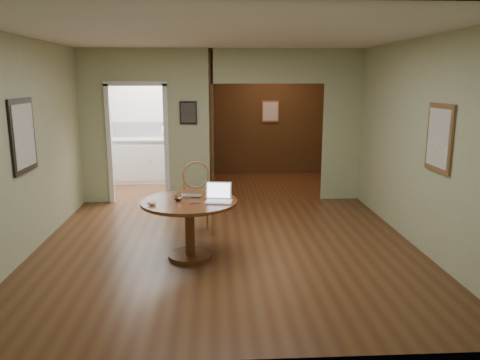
{
  "coord_description": "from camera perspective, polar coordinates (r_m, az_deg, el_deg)",
  "views": [
    {
      "loc": [
        -0.16,
        -5.81,
        2.17
      ],
      "look_at": [
        0.16,
        -0.2,
        0.96
      ],
      "focal_mm": 35.0,
      "sensor_mm": 36.0,
      "label": 1
    }
  ],
  "objects": [
    {
      "name": "floor",
      "position": [
        6.2,
        -1.55,
        -8.33
      ],
      "size": [
        5.0,
        5.0,
        0.0
      ],
      "primitive_type": "plane",
      "color": "#492615",
      "rests_on": "ground"
    },
    {
      "name": "room_shell",
      "position": [
        8.95,
        -5.23,
        6.45
      ],
      "size": [
        5.2,
        7.5,
        5.0
      ],
      "color": "silver",
      "rests_on": "ground"
    },
    {
      "name": "dining_table",
      "position": [
        5.77,
        -6.18,
        -4.31
      ],
      "size": [
        1.17,
        1.17,
        0.73
      ],
      "rotation": [
        0.0,
        0.0,
        0.0
      ],
      "color": "brown",
      "rests_on": "ground"
    },
    {
      "name": "chair",
      "position": [
        6.7,
        -5.13,
        -1.68
      ],
      "size": [
        0.54,
        0.54,
        1.03
      ],
      "rotation": [
        0.0,
        0.0,
        0.29
      ],
      "color": "#9F6B38",
      "rests_on": "ground"
    },
    {
      "name": "open_laptop",
      "position": [
        5.64,
        -2.62,
        -1.98
      ],
      "size": [
        0.35,
        0.32,
        0.22
      ],
      "rotation": [
        0.0,
        0.0,
        -0.16
      ],
      "color": "white",
      "rests_on": "dining_table"
    },
    {
      "name": "closed_laptop",
      "position": [
        5.84,
        -6.47,
        -2.04
      ],
      "size": [
        0.36,
        0.26,
        0.03
      ],
      "primitive_type": "imported",
      "rotation": [
        0.0,
        0.0,
        -0.13
      ],
      "color": "#A7A7AC",
      "rests_on": "dining_table"
    },
    {
      "name": "mouse",
      "position": [
        5.56,
        -10.69,
        -2.81
      ],
      "size": [
        0.11,
        0.06,
        0.04
      ],
      "primitive_type": "ellipsoid",
      "rotation": [
        0.0,
        0.0,
        -0.04
      ],
      "color": "white",
      "rests_on": "dining_table"
    },
    {
      "name": "wine_glass",
      "position": [
        5.68,
        -7.56,
        -2.08
      ],
      "size": [
        0.09,
        0.09,
        0.1
      ],
      "primitive_type": null,
      "color": "white",
      "rests_on": "dining_table"
    },
    {
      "name": "pen",
      "position": [
        5.56,
        -5.48,
        -2.85
      ],
      "size": [
        0.13,
        0.06,
        0.01
      ],
      "primitive_type": "cylinder",
      "rotation": [
        0.0,
        1.57,
        0.37
      ],
      "color": "#0D0C56",
      "rests_on": "dining_table"
    },
    {
      "name": "kitchen_cabinet",
      "position": [
        10.22,
        -9.89,
        2.42
      ],
      "size": [
        2.06,
        0.6,
        0.94
      ],
      "color": "white",
      "rests_on": "ground"
    },
    {
      "name": "grocery_bag",
      "position": [
        10.11,
        -8.82,
        5.89
      ],
      "size": [
        0.36,
        0.34,
        0.3
      ],
      "primitive_type": "ellipsoid",
      "rotation": [
        0.0,
        0.0,
        0.32
      ],
      "color": "beige",
      "rests_on": "kitchen_cabinet"
    }
  ]
}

